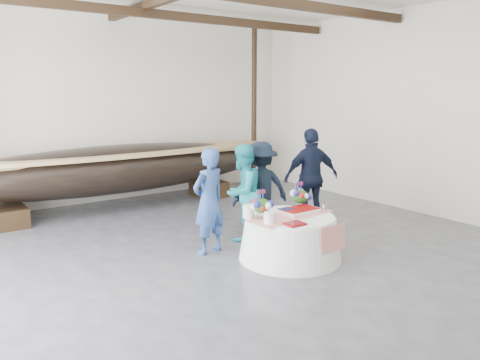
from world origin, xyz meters
TOP-DOWN VIEW (x-y plane):
  - floor at (0.00, 0.00)m, footprint 10.00×12.00m
  - wall_back at (0.00, 6.00)m, footprint 10.00×0.02m
  - wall_right at (5.00, 0.00)m, footprint 0.02×12.00m
  - pavilion_structure at (0.00, 0.84)m, footprint 9.80×11.76m
  - longboat_display at (-0.35, 4.92)m, footprint 7.96×1.59m
  - banquet_table at (0.67, 0.22)m, footprint 1.67×1.67m
  - tabletop_items at (0.65, 0.39)m, footprint 1.59×0.99m
  - guest_woman_blue at (-0.24, 1.23)m, footprint 0.73×0.56m
  - guest_woman_teal at (0.65, 1.51)m, footprint 1.04×0.94m
  - guest_man_left at (1.18, 1.65)m, footprint 1.25×0.89m
  - guest_man_right at (2.32, 1.46)m, footprint 1.25×0.81m

SIDE VIEW (x-z plane):
  - floor at x=0.00m, z-range -0.01..0.01m
  - banquet_table at x=0.67m, z-range 0.00..0.72m
  - tabletop_items at x=0.65m, z-range 0.67..1.07m
  - guest_man_left at x=1.18m, z-range 0.00..1.76m
  - guest_woman_teal at x=0.65m, z-range 0.00..1.76m
  - guest_woman_blue at x=-0.24m, z-range 0.00..1.78m
  - longboat_display at x=-0.35m, z-range 0.21..1.70m
  - guest_man_right at x=2.32m, z-range 0.00..1.97m
  - wall_back at x=0.00m, z-range 0.00..4.50m
  - wall_right at x=5.00m, z-range 0.00..4.50m
  - pavilion_structure at x=0.00m, z-range 1.75..6.25m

